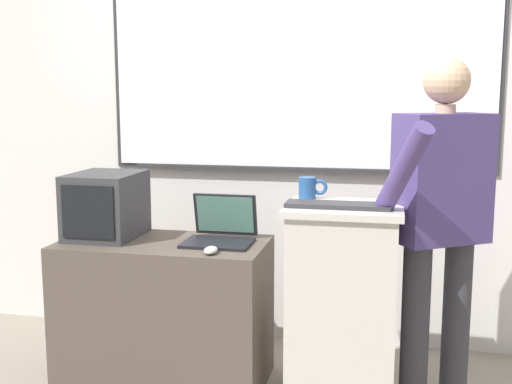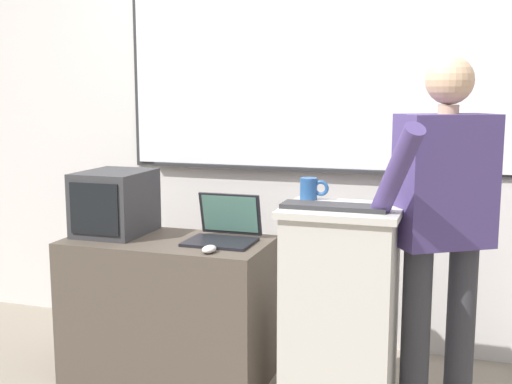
% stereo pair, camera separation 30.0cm
% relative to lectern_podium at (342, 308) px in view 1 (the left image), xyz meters
% --- Properties ---
extents(back_wall, '(6.40, 0.17, 2.74)m').
position_rel_lectern_podium_xyz_m(back_wall, '(-0.30, 0.86, 0.89)').
color(back_wall, silver).
rests_on(back_wall, ground_plane).
extents(lectern_podium, '(0.52, 0.44, 0.96)m').
position_rel_lectern_podium_xyz_m(lectern_podium, '(0.00, 0.00, 0.00)').
color(lectern_podium, '#BCB7AD').
rests_on(lectern_podium, ground_plane).
extents(side_desk, '(1.03, 0.53, 0.73)m').
position_rel_lectern_podium_xyz_m(side_desk, '(-0.90, 0.09, -0.12)').
color(side_desk, '#4C4238').
rests_on(side_desk, ground_plane).
extents(person_presenter, '(0.58, 0.70, 1.62)m').
position_rel_lectern_podium_xyz_m(person_presenter, '(0.43, 0.14, 0.45)').
color(person_presenter, '#333338').
rests_on(person_presenter, ground_plane).
extents(laptop, '(0.33, 0.31, 0.23)m').
position_rel_lectern_podium_xyz_m(laptop, '(-0.62, 0.15, 0.31)').
color(laptop, black).
rests_on(laptop, side_desk).
extents(wireless_keyboard, '(0.46, 0.14, 0.02)m').
position_rel_lectern_podium_xyz_m(wireless_keyboard, '(-0.03, -0.06, 0.49)').
color(wireless_keyboard, '#2D2D30').
rests_on(wireless_keyboard, lectern_podium).
extents(computer_mouse_by_laptop, '(0.06, 0.10, 0.03)m').
position_rel_lectern_podium_xyz_m(computer_mouse_by_laptop, '(-0.60, -0.10, 0.26)').
color(computer_mouse_by_laptop, silver).
rests_on(computer_mouse_by_laptop, side_desk).
extents(crt_monitor, '(0.33, 0.41, 0.33)m').
position_rel_lectern_podium_xyz_m(crt_monitor, '(-1.22, 0.13, 0.41)').
color(crt_monitor, '#333335').
rests_on(crt_monitor, side_desk).
extents(coffee_mug, '(0.14, 0.08, 0.10)m').
position_rel_lectern_podium_xyz_m(coffee_mug, '(-0.18, 0.15, 0.53)').
color(coffee_mug, '#234C84').
rests_on(coffee_mug, lectern_podium).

